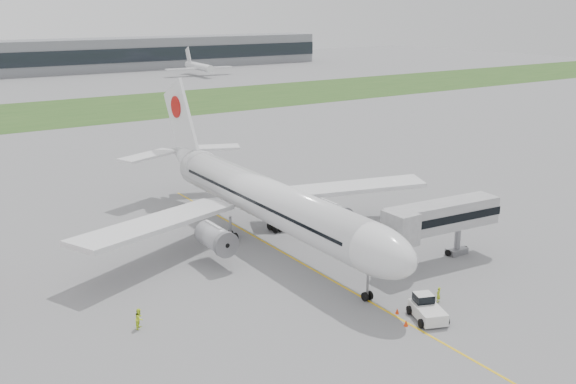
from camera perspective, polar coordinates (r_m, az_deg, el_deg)
ground at (r=75.04m, az=-0.39°, el=-5.43°), size 600.00×600.00×0.00m
apron_markings at (r=71.21m, az=1.82°, el=-6.67°), size 70.00×70.00×0.04m
grass_strip at (r=184.62m, az=-21.26°, el=6.47°), size 600.00×50.00×0.02m
airliner at (r=77.10m, az=-2.37°, el=-0.40°), size 48.13×53.95×17.88m
pushback_tug at (r=61.16m, az=12.21°, el=-10.08°), size 3.82×4.59×2.07m
jet_bridge at (r=72.56m, az=13.07°, el=-2.28°), size 15.31×4.40×7.01m
safety_cone_left at (r=59.68m, az=10.45°, el=-11.39°), size 0.42×0.42×0.58m
safety_cone_right at (r=61.74m, az=9.68°, el=-10.38°), size 0.39×0.39×0.54m
ground_crew_near at (r=64.57m, az=13.22°, el=-8.87°), size 0.64×0.50×1.54m
ground_crew_far at (r=59.56m, az=-13.07°, el=-10.89°), size 1.14×1.17×1.90m
distant_aircraft_right at (r=272.55m, az=-7.89°, el=10.20°), size 30.35×27.27×10.88m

